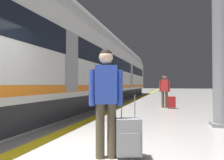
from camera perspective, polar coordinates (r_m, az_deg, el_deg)
The scene contains 9 objects.
ground_plane at distance 3.59m, azimuth -15.49°, elevation -19.69°, with size 120.00×120.00×0.00m, color silver.
safety_line_strip at distance 13.20m, azimuth 4.61°, elevation -6.17°, with size 0.36×80.00×0.01m, color yellow.
tactile_edge_band at distance 13.28m, azimuth 3.11°, elevation -6.15°, with size 0.67×80.00×0.01m, color slate.
high_speed_train at distance 12.48m, azimuth -6.47°, elevation 5.04°, with size 2.94×33.29×4.97m.
traveller_foreground at distance 3.24m, azimuth -1.67°, elevation -3.99°, with size 0.51×0.30×1.69m.
rolling_suitcase_foreground at distance 3.30m, azimuth 4.61°, elevation -15.27°, with size 0.43×0.33×1.01m.
passenger_near at distance 10.54m, azimuth 14.23°, elevation -2.24°, with size 0.51×0.21×1.63m.
suitcase_near at distance 10.31m, azimuth 16.01°, elevation -5.79°, with size 0.39×0.25×0.57m.
platform_pillar at distance 6.43m, azimuth 27.78°, elevation 4.14°, with size 0.56×0.56×3.60m.
Camera 1 is at (1.74, -2.92, 1.14)m, focal length 33.32 mm.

